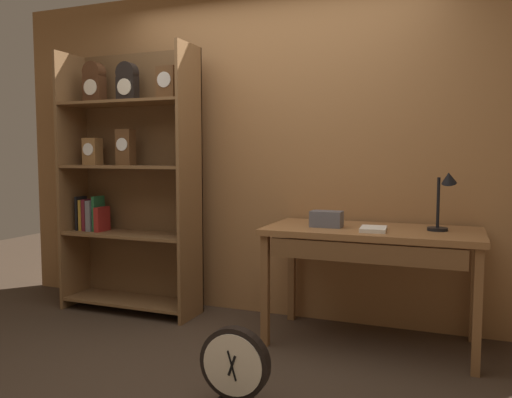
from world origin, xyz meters
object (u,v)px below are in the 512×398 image
round_clock_large (235,366)px  desk_lamp (444,197)px  workbench (371,242)px  open_repair_manual (373,229)px  bookshelf (128,176)px  toolbox_small (327,219)px

round_clock_large → desk_lamp: bearing=50.6°
workbench → open_repair_manual: 0.14m
workbench → desk_lamp: desk_lamp is taller
bookshelf → open_repair_manual: size_ratio=9.56×
workbench → round_clock_large: bearing=-114.4°
workbench → toolbox_small: size_ratio=6.64×
open_repair_manual → round_clock_large: open_repair_manual is taller
workbench → desk_lamp: (0.44, 0.04, 0.31)m
bookshelf → round_clock_large: size_ratio=5.15×
bookshelf → open_repair_manual: bearing=-5.4°
workbench → desk_lamp: 0.54m
toolbox_small → round_clock_large: toolbox_small is taller
toolbox_small → open_repair_manual: size_ratio=0.95×
bookshelf → toolbox_small: (1.68, -0.11, -0.26)m
open_repair_manual → round_clock_large: size_ratio=0.54×
desk_lamp → workbench: bearing=-174.2°
toolbox_small → open_repair_manual: (0.33, -0.08, -0.04)m
bookshelf → open_repair_manual: (2.00, -0.19, -0.30)m
workbench → round_clock_large: size_ratio=3.41×
desk_lamp → round_clock_large: desk_lamp is taller
workbench → toolbox_small: bearing=-176.6°
open_repair_manual → round_clock_large: 1.28m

